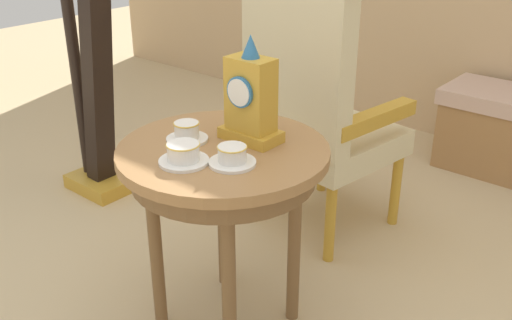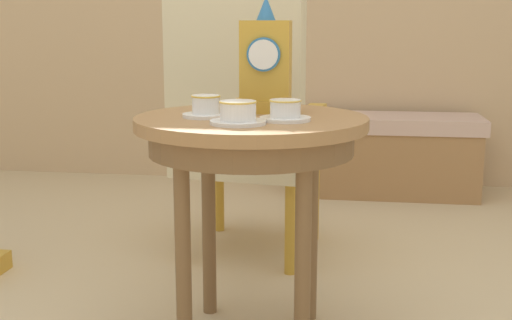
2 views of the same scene
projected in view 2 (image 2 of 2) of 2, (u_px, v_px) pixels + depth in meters
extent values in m
cylinder|color=#9E7042|center=(251.00, 122.00, 1.89)|extent=(0.66, 0.66, 0.03)
cylinder|color=brown|center=(251.00, 141.00, 1.90)|extent=(0.58, 0.58, 0.07)
cylinder|color=brown|center=(311.00, 223.00, 2.09)|extent=(0.04, 0.04, 0.64)
cylinder|color=brown|center=(209.00, 218.00, 2.14)|extent=(0.04, 0.04, 0.64)
cylinder|color=brown|center=(183.00, 252.00, 1.82)|extent=(0.04, 0.04, 0.64)
cylinder|color=brown|center=(303.00, 258.00, 1.77)|extent=(0.04, 0.04, 0.64)
cylinder|color=white|center=(206.00, 115.00, 1.87)|extent=(0.13, 0.13, 0.01)
cylinder|color=white|center=(206.00, 104.00, 1.86)|extent=(0.08, 0.08, 0.05)
torus|color=gold|center=(206.00, 96.00, 1.86)|extent=(0.08, 0.08, 0.00)
cylinder|color=white|center=(238.00, 122.00, 1.73)|extent=(0.15, 0.15, 0.01)
cylinder|color=white|center=(238.00, 111.00, 1.73)|extent=(0.09, 0.09, 0.05)
torus|color=gold|center=(238.00, 102.00, 1.72)|extent=(0.10, 0.10, 0.00)
cylinder|color=white|center=(285.00, 119.00, 1.80)|extent=(0.14, 0.14, 0.01)
cylinder|color=white|center=(285.00, 108.00, 1.79)|extent=(0.08, 0.08, 0.05)
torus|color=gold|center=(285.00, 101.00, 1.79)|extent=(0.09, 0.09, 0.00)
cube|color=gold|center=(266.00, 106.00, 1.97)|extent=(0.19, 0.11, 0.04)
cube|color=gold|center=(266.00, 61.00, 1.95)|extent=(0.14, 0.09, 0.23)
cylinder|color=teal|center=(264.00, 54.00, 1.89)|extent=(0.10, 0.01, 0.10)
cylinder|color=white|center=(263.00, 55.00, 1.89)|extent=(0.08, 0.00, 0.08)
cone|color=teal|center=(266.00, 8.00, 1.92)|extent=(0.06, 0.06, 0.07)
cube|color=beige|center=(251.00, 155.00, 2.73)|extent=(0.59, 0.59, 0.11)
cube|color=beige|center=(234.00, 66.00, 2.45)|extent=(0.53, 0.16, 0.64)
cube|color=gold|center=(307.00, 117.00, 2.63)|extent=(0.13, 0.47, 0.06)
cube|color=gold|center=(198.00, 113.00, 2.76)|extent=(0.13, 0.47, 0.06)
cylinder|color=gold|center=(314.00, 200.00, 2.92)|extent=(0.04, 0.04, 0.35)
cylinder|color=gold|center=(219.00, 193.00, 3.04)|extent=(0.04, 0.04, 0.35)
cylinder|color=gold|center=(290.00, 229.00, 2.50)|extent=(0.04, 0.04, 0.35)
cylinder|color=gold|center=(182.00, 220.00, 2.63)|extent=(0.04, 0.04, 0.35)
cube|color=#CCA893|center=(388.00, 123.00, 3.67)|extent=(1.01, 0.40, 0.08)
cube|color=#9E7042|center=(387.00, 162.00, 3.72)|extent=(0.97, 0.38, 0.36)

